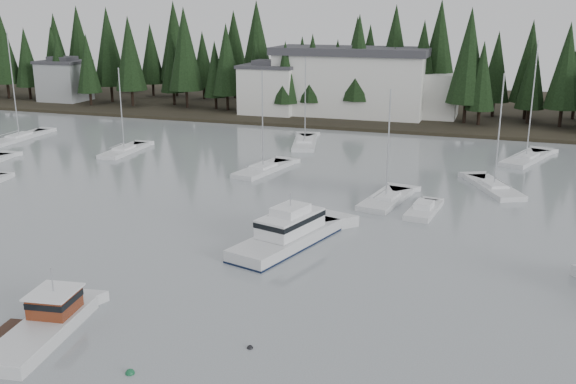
% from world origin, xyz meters
% --- Properties ---
extents(far_shore_land, '(240.00, 54.00, 1.00)m').
position_xyz_m(far_shore_land, '(0.00, 97.00, 0.00)').
color(far_shore_land, black).
rests_on(far_shore_land, ground).
extents(conifer_treeline, '(200.00, 22.00, 20.00)m').
position_xyz_m(conifer_treeline, '(0.00, 86.00, 0.00)').
color(conifer_treeline, black).
rests_on(conifer_treeline, ground).
extents(house_west, '(9.54, 7.42, 8.75)m').
position_xyz_m(house_west, '(-18.00, 79.00, 4.65)').
color(house_west, silver).
rests_on(house_west, ground).
extents(house_far_west, '(8.48, 7.42, 8.25)m').
position_xyz_m(house_far_west, '(-60.00, 81.00, 4.40)').
color(house_far_west, '#999EA0').
rests_on(house_far_west, ground).
extents(harbor_inn, '(29.50, 11.50, 10.90)m').
position_xyz_m(harbor_inn, '(-2.96, 82.34, 5.78)').
color(harbor_inn, silver).
rests_on(harbor_inn, ground).
extents(lobster_boat_brown, '(4.90, 8.45, 4.03)m').
position_xyz_m(lobster_boat_brown, '(-4.37, 4.72, 0.46)').
color(lobster_boat_brown, silver).
rests_on(lobster_boat_brown, ground).
extents(cabin_cruiser_center, '(6.33, 11.42, 4.69)m').
position_xyz_m(cabin_cruiser_center, '(4.05, 22.38, 0.70)').
color(cabin_cruiser_center, silver).
rests_on(cabin_cruiser_center, ground).
extents(sailboat_1, '(4.52, 9.28, 11.58)m').
position_xyz_m(sailboat_1, '(-5.82, 43.32, 0.06)').
color(sailboat_1, silver).
rests_on(sailboat_1, ground).
extents(sailboat_2, '(2.95, 8.81, 11.07)m').
position_xyz_m(sailboat_2, '(-25.80, 46.84, 0.06)').
color(sailboat_2, silver).
rests_on(sailboat_2, ground).
extents(sailboat_3, '(3.16, 11.12, 14.91)m').
position_xyz_m(sailboat_3, '(-44.18, 49.55, 0.08)').
color(sailboat_3, silver).
rests_on(sailboat_3, ground).
extents(sailboat_5, '(4.28, 8.44, 11.09)m').
position_xyz_m(sailboat_5, '(9.21, 36.00, 0.06)').
color(sailboat_5, silver).
rests_on(sailboat_5, ground).
extents(sailboat_6, '(5.20, 10.57, 12.05)m').
position_xyz_m(sailboat_6, '(-5.67, 58.75, 0.06)').
color(sailboat_6, silver).
rests_on(sailboat_6, ground).
extents(sailboat_7, '(6.24, 9.08, 12.07)m').
position_xyz_m(sailboat_7, '(18.73, 43.57, 0.06)').
color(sailboat_7, silver).
rests_on(sailboat_7, ground).
extents(sailboat_9, '(6.28, 10.56, 14.54)m').
position_xyz_m(sailboat_9, '(22.08, 58.29, 0.07)').
color(sailboat_9, silver).
rests_on(sailboat_9, ground).
extents(runabout_1, '(2.89, 6.14, 1.42)m').
position_xyz_m(runabout_1, '(12.98, 33.73, 0.13)').
color(runabout_1, silver).
rests_on(runabout_1, ground).
extents(mooring_buoy_green, '(0.48, 0.48, 0.48)m').
position_xyz_m(mooring_buoy_green, '(2.31, 2.79, 0.00)').
color(mooring_buoy_green, '#145933').
rests_on(mooring_buoy_green, ground).
extents(mooring_buoy_dark, '(0.35, 0.35, 0.35)m').
position_xyz_m(mooring_buoy_dark, '(7.06, 6.97, 0.00)').
color(mooring_buoy_dark, black).
rests_on(mooring_buoy_dark, ground).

